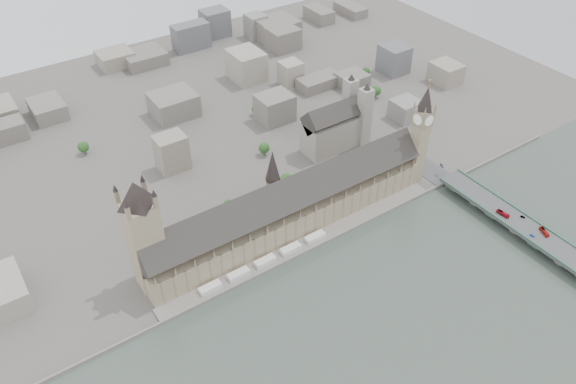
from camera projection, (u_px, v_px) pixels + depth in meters
ground at (301, 240)px, 476.99m from camera, size 900.00×900.00×0.00m
river_thames at (444, 384)px, 371.35m from camera, size 600.00×600.00×0.00m
embankment_wall at (311, 249)px, 466.43m from camera, size 600.00×1.50×3.00m
river_terrace at (306, 244)px, 471.55m from camera, size 270.00×15.00×2.00m
terrace_tents at (265, 261)px, 452.58m from camera, size 118.00×7.00×4.00m
palace_of_westminster at (288, 207)px, 475.22m from camera, size 265.00×40.73×55.44m
elizabeth_tower at (421, 129)px, 505.33m from camera, size 17.00×17.00×107.50m
victoria_tower at (143, 231)px, 405.62m from camera, size 30.00×30.00×100.00m
central_tower at (273, 175)px, 452.61m from camera, size 13.00×13.00×48.00m
westminster_bridge at (510, 221)px, 488.17m from camera, size 25.00×325.00×10.25m
bridge_parapets at (557, 246)px, 456.07m from camera, size 25.00×235.00×1.15m
westminster_abbey at (336, 126)px, 570.16m from camera, size 68.00×36.00×64.00m
city_skyline_inland at (174, 100)px, 621.81m from camera, size 720.00×360.00×38.00m
park_trees at (253, 200)px, 506.30m from camera, size 110.00×30.00×15.00m
red_bus_north at (503, 214)px, 485.43m from camera, size 4.01×12.17×3.33m
red_bus_south at (544, 232)px, 467.80m from camera, size 7.00×11.66×3.21m
car_blue at (532, 236)px, 465.51m from camera, size 2.32×4.64×1.52m
car_silver at (523, 217)px, 483.63m from camera, size 2.61×4.20×1.31m
car_approach at (442, 166)px, 540.69m from camera, size 4.35×6.04×1.62m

